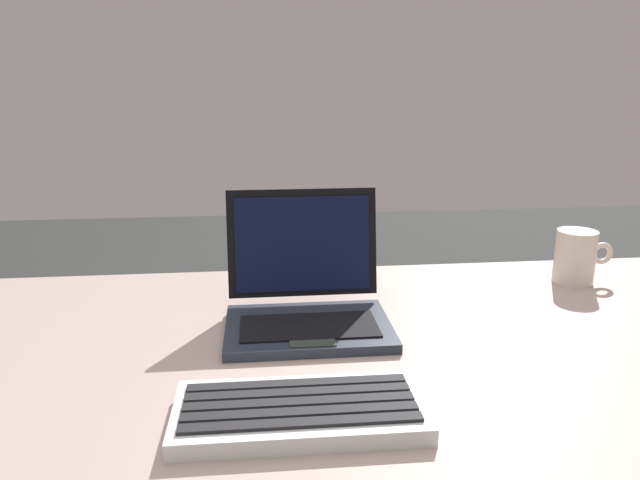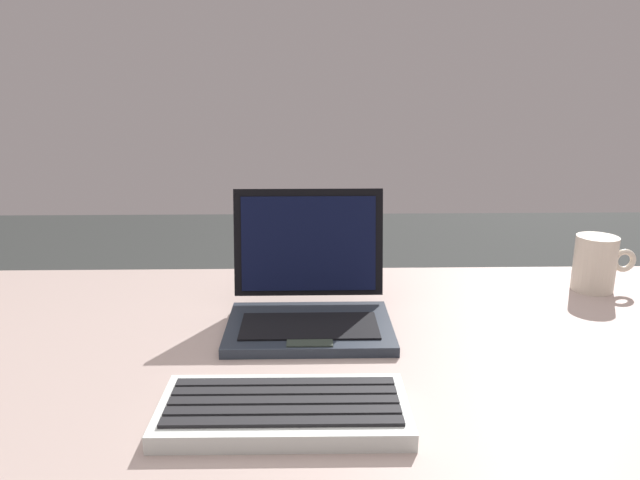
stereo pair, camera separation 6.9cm
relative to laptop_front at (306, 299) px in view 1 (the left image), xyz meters
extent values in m
cube|color=#A69088|center=(0.02, -0.10, -0.06)|extent=(1.75, 0.77, 0.03)
cube|color=#202731|center=(0.00, -0.03, -0.04)|extent=(0.26, 0.18, 0.02)
cube|color=black|center=(0.00, -0.05, -0.03)|extent=(0.21, 0.10, 0.00)
cube|color=#2A322A|center=(0.00, -0.10, -0.03)|extent=(0.07, 0.03, 0.00)
cube|color=black|center=(0.00, 0.07, 0.07)|extent=(0.25, 0.04, 0.18)
cube|color=black|center=(0.00, 0.07, 0.07)|extent=(0.23, 0.03, 0.16)
cube|color=yellow|center=(0.00, 0.07, 0.06)|extent=(0.21, 0.00, 0.01)
cube|color=silver|center=(-0.03, -0.27, -0.03)|extent=(0.29, 0.14, 0.02)
cube|color=black|center=(-0.03, -0.32, -0.02)|extent=(0.27, 0.02, 0.00)
cube|color=black|center=(-0.03, -0.30, -0.02)|extent=(0.27, 0.02, 0.00)
cube|color=black|center=(-0.03, -0.27, -0.02)|extent=(0.27, 0.02, 0.00)
cube|color=black|center=(-0.03, -0.25, -0.02)|extent=(0.27, 0.02, 0.00)
cube|color=black|center=(-0.03, -0.23, -0.02)|extent=(0.27, 0.02, 0.00)
cylinder|color=beige|center=(0.54, 0.15, 0.01)|extent=(0.08, 0.08, 0.10)
torus|color=beige|center=(0.59, 0.15, 0.01)|extent=(0.04, 0.01, 0.04)
camera|label=1|loc=(-0.07, -0.88, 0.34)|focal=32.79mm
camera|label=2|loc=(0.00, -0.88, 0.34)|focal=32.79mm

